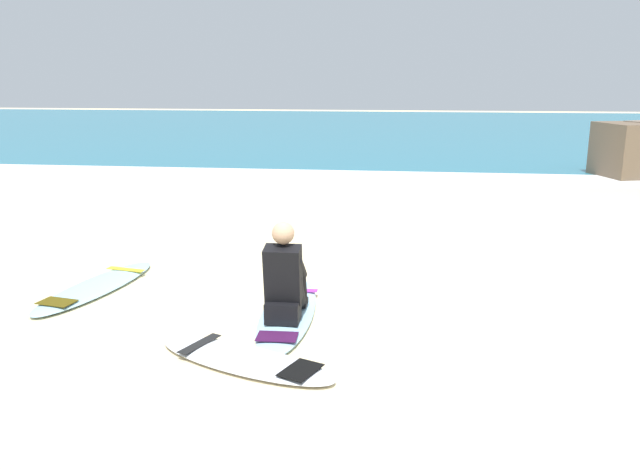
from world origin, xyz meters
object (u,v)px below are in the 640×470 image
(surfboard_main, at_px, (288,313))
(surfboard_spare_far, at_px, (245,359))
(surfer_seated, at_px, (285,281))
(surfboard_spare_near, at_px, (96,286))

(surfboard_main, height_order, surfboard_spare_far, same)
(surfboard_spare_far, bearing_deg, surfer_seated, 79.11)
(surfboard_main, xyz_separation_m, surfer_seated, (0.01, -0.20, 0.40))
(surfboard_main, relative_size, surfer_seated, 2.29)
(surfboard_main, bearing_deg, surfboard_spare_far, -98.53)
(surfer_seated, distance_m, surfboard_spare_far, 1.02)
(surfboard_spare_near, bearing_deg, surfboard_spare_far, -38.21)
(surfboard_spare_near, relative_size, surfboard_spare_far, 1.17)
(surfer_seated, height_order, surfboard_spare_far, surfer_seated)
(surfboard_main, xyz_separation_m, surfboard_spare_far, (-0.17, -1.11, 0.00))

